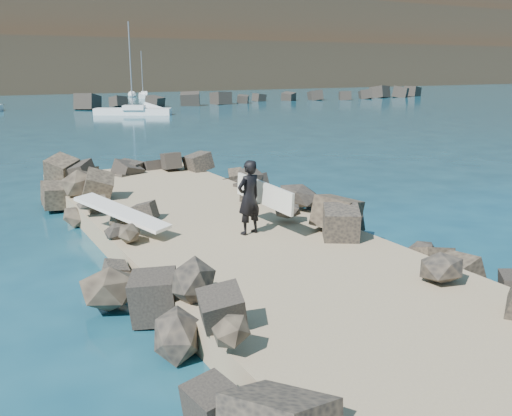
# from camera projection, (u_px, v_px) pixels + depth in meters

# --- Properties ---
(ground) EXTENTS (800.00, 800.00, 0.00)m
(ground) POSITION_uv_depth(u_px,v_px,m) (237.00, 256.00, 14.83)
(ground) COLOR #0F384C
(ground) RESTS_ON ground
(jetty) EXTENTS (6.00, 26.00, 0.60)m
(jetty) POSITION_uv_depth(u_px,v_px,m) (277.00, 268.00, 13.06)
(jetty) COLOR #8C7759
(jetty) RESTS_ON ground
(riprap_left) EXTENTS (2.60, 22.00, 1.00)m
(riprap_left) POSITION_uv_depth(u_px,v_px,m) (148.00, 275.00, 12.07)
(riprap_left) COLOR #272421
(riprap_left) RESTS_ON ground
(riprap_right) EXTENTS (2.60, 22.00, 1.00)m
(riprap_right) POSITION_uv_depth(u_px,v_px,m) (363.00, 236.00, 14.80)
(riprap_right) COLOR black
(riprap_right) RESTS_ON ground
(breakwater_secondary) EXTENTS (52.00, 4.00, 1.20)m
(breakwater_secondary) POSITION_uv_depth(u_px,v_px,m) (281.00, 97.00, 77.80)
(breakwater_secondary) COLOR black
(breakwater_secondary) RESTS_ON ground
(surfboard_resting) EXTENTS (2.03, 2.61, 0.09)m
(surfboard_resting) POSITION_uv_depth(u_px,v_px,m) (122.00, 217.00, 14.58)
(surfboard_resting) COLOR white
(surfboard_resting) RESTS_ON riprap_left
(surfer_with_board) EXTENTS (1.02, 2.37, 1.92)m
(surfer_with_board) POSITION_uv_depth(u_px,v_px,m) (251.00, 197.00, 14.48)
(surfer_with_board) COLOR black
(surfer_with_board) RESTS_ON jetty
(sailboat_c) EXTENTS (7.38, 5.23, 9.07)m
(sailboat_c) POSITION_uv_depth(u_px,v_px,m) (133.00, 111.00, 56.86)
(sailboat_c) COLOR white
(sailboat_c) RESTS_ON ground
(sailboat_d) EXTENTS (3.02, 5.85, 7.07)m
(sailboat_d) POSITION_uv_depth(u_px,v_px,m) (143.00, 95.00, 87.05)
(sailboat_d) COLOR white
(sailboat_d) RESTS_ON ground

